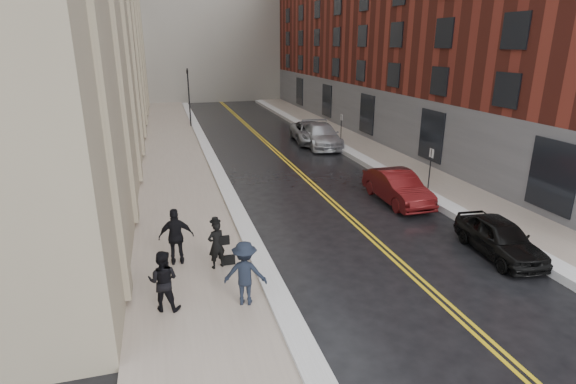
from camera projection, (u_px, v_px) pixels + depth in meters
ground at (346, 290)px, 13.93m from camera, size 160.00×160.00×0.00m
sidewalk_left at (176, 167)px, 27.38m from camera, size 4.00×64.00×0.15m
sidewalk_right at (377, 153)px, 30.83m from camera, size 3.00×64.00×0.15m
lane_stripe_a at (285, 161)px, 29.16m from camera, size 0.12×64.00×0.01m
lane_stripe_b at (288, 161)px, 29.22m from camera, size 0.12×64.00×0.01m
snow_ridge_left at (214, 164)px, 27.95m from camera, size 0.70×60.80×0.26m
snow_ridge_right at (353, 154)px, 30.34m from camera, size 0.85×60.80×0.30m
building_right at (440, 21)px, 36.59m from camera, size 14.00×50.00×18.00m
traffic_signal at (189, 93)px, 39.71m from camera, size 0.18×0.15×5.20m
parking_sign_near at (430, 165)px, 22.84m from camera, size 0.06×0.35×2.23m
parking_sign_far at (341, 126)px, 33.80m from camera, size 0.06×0.35×2.23m
car_black at (500, 237)px, 16.02m from camera, size 1.99×4.13×1.36m
car_maroon at (397, 187)px, 21.38m from camera, size 1.61×4.59×1.51m
car_silver_near at (322, 135)px, 33.03m from camera, size 2.95×5.88×1.64m
car_silver_far at (311, 132)px, 34.40m from camera, size 3.09×5.74×1.53m
pedestrian_main at (216, 245)px, 14.76m from camera, size 0.70×0.58×1.65m
pedestrian_a at (163, 281)px, 12.39m from camera, size 1.03×0.91×1.78m
pedestrian_b at (245, 273)px, 12.66m from camera, size 1.39×1.05×1.91m
pedestrian_c at (176, 237)px, 14.98m from camera, size 1.17×0.53×1.97m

